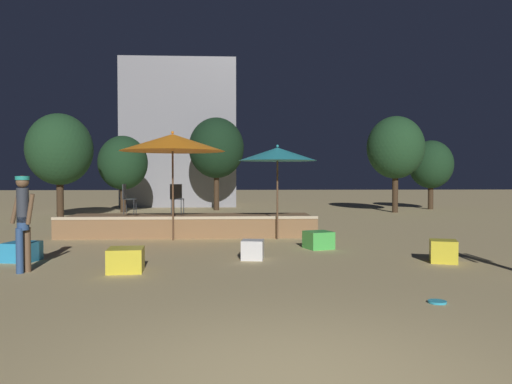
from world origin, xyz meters
name	(u,v)px	position (x,y,z in m)	size (l,w,h in m)	color
wooden_deck	(190,225)	(-1.77, 11.17, 0.28)	(7.46, 2.42, 0.63)	olive
patio_umbrella_0	(173,143)	(-2.11, 9.70, 2.68)	(2.87, 2.87, 3.00)	brown
patio_umbrella_1	(277,154)	(0.78, 9.80, 2.38)	(2.19, 2.19, 2.65)	brown
cube_seat_0	(443,251)	(3.82, 5.86, 0.23)	(0.65, 0.65, 0.46)	yellow
cube_seat_1	(126,260)	(-2.47, 5.19, 0.22)	(0.68, 0.68, 0.44)	yellow
cube_seat_2	(253,250)	(-0.06, 6.42, 0.21)	(0.52, 0.52, 0.41)	white
cube_seat_3	(318,240)	(1.61, 7.93, 0.21)	(0.75, 0.75, 0.42)	#4CC651
cube_seat_4	(22,252)	(-4.86, 6.45, 0.20)	(0.70, 0.70, 0.40)	#2D9EDB
person_1	(23,217)	(-4.32, 5.20, 1.01)	(0.55, 0.30, 1.78)	brown
bistro_chair_0	(127,196)	(-3.64, 11.04, 1.18)	(0.40, 0.40, 0.90)	#2D3338
bistro_chair_1	(177,196)	(-2.13, 10.90, 1.18)	(0.41, 0.41, 0.90)	#2D3338
frisbee_disc	(437,302)	(2.34, 2.65, 0.02)	(0.25, 0.25, 0.03)	#33B2D8
background_tree_0	(216,148)	(-1.25, 21.88, 3.22)	(2.85, 2.85, 4.80)	#3D2B1C
background_tree_1	(123,163)	(-5.76, 20.54, 2.41)	(2.39, 2.39, 3.74)	#3D2B1C
background_tree_2	(60,150)	(-7.43, 16.49, 2.84)	(2.63, 2.63, 4.30)	#3D2B1C
background_tree_3	(396,148)	(7.49, 19.76, 3.15)	(2.75, 2.75, 4.68)	#3D2B1C
background_tree_4	(431,165)	(10.16, 21.97, 2.38)	(2.32, 2.32, 3.67)	#3D2B1C
distant_building	(182,136)	(-3.48, 26.57, 4.24)	(6.58, 4.87, 8.48)	gray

